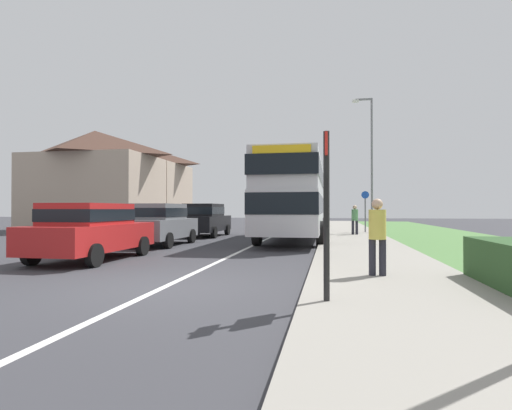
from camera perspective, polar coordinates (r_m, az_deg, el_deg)
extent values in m
plane|color=#38383D|center=(7.82, -12.96, -11.32)|extent=(120.00, 120.00, 0.00)
cube|color=silver|center=(15.42, -0.97, -6.01)|extent=(0.14, 60.00, 0.01)
cube|color=gray|center=(13.17, 15.54, -6.67)|extent=(3.20, 68.00, 0.12)
cube|color=#BCBCC1|center=(18.70, 5.48, -1.00)|extent=(2.50, 10.24, 1.65)
cube|color=#BCBCC1|center=(18.76, 5.48, 3.89)|extent=(2.45, 10.04, 1.55)
cube|color=black|center=(18.70, 5.48, 0.01)|extent=(2.53, 10.29, 0.76)
cube|color=black|center=(18.76, 5.48, 4.13)|extent=(2.53, 10.29, 0.72)
cube|color=gold|center=(13.80, 3.61, 7.58)|extent=(2.00, 0.08, 0.44)
cylinder|color=black|center=(22.01, 2.97, -3.09)|extent=(0.30, 1.00, 1.00)
cylinder|color=black|center=(21.83, 9.49, -3.11)|extent=(0.30, 1.00, 1.00)
cylinder|color=black|center=(16.10, 0.15, -4.01)|extent=(0.30, 1.00, 1.00)
cylinder|color=black|center=(15.85, 9.10, -4.06)|extent=(0.30, 1.00, 1.00)
cube|color=#B21E1E|center=(12.46, -22.19, -4.21)|extent=(1.83, 4.23, 0.73)
cube|color=#B21E1E|center=(12.26, -22.71, -1.18)|extent=(1.61, 2.32, 0.59)
cube|color=black|center=(12.26, -22.71, -1.32)|extent=(1.64, 2.35, 0.33)
cylinder|color=black|center=(14.07, -22.38, -5.27)|extent=(0.20, 0.60, 0.60)
cylinder|color=black|center=(13.19, -15.81, -5.61)|extent=(0.20, 0.60, 0.60)
cylinder|color=black|center=(11.96, -29.25, -6.07)|extent=(0.20, 0.60, 0.60)
cylinder|color=black|center=(10.91, -21.96, -6.64)|extent=(0.20, 0.60, 0.60)
cube|color=slate|center=(16.71, -13.37, -3.26)|extent=(1.76, 4.09, 0.76)
cube|color=slate|center=(16.51, -13.65, -0.90)|extent=(1.54, 2.25, 0.62)
cube|color=black|center=(16.51, -13.65, -1.01)|extent=(1.58, 2.27, 0.35)
cylinder|color=black|center=(18.24, -14.23, -4.22)|extent=(0.20, 0.60, 0.60)
cylinder|color=black|center=(17.59, -9.12, -4.36)|extent=(0.20, 0.60, 0.60)
cylinder|color=black|center=(15.98, -18.05, -4.72)|extent=(0.20, 0.60, 0.60)
cylinder|color=black|center=(15.24, -12.34, -4.94)|extent=(0.20, 0.60, 0.60)
cube|color=black|center=(21.76, -7.23, -2.60)|extent=(1.80, 4.26, 0.79)
cube|color=black|center=(21.55, -7.40, -0.70)|extent=(1.59, 2.34, 0.65)
cube|color=black|center=(21.55, -7.40, -0.78)|extent=(1.62, 2.36, 0.36)
cylinder|color=black|center=(23.31, -8.31, -3.44)|extent=(0.20, 0.60, 0.60)
cylinder|color=black|center=(22.80, -4.09, -3.51)|extent=(0.20, 0.60, 0.60)
cylinder|color=black|center=(20.83, -10.66, -3.77)|extent=(0.20, 0.60, 0.60)
cylinder|color=black|center=(20.26, -5.98, -3.87)|extent=(0.20, 0.60, 0.60)
cylinder|color=#23232D|center=(8.52, 16.17, -7.53)|extent=(0.14, 0.14, 0.85)
cylinder|color=#23232D|center=(8.54, 17.52, -7.51)|extent=(0.14, 0.14, 0.85)
cylinder|color=#D1C14C|center=(8.47, 16.83, -2.65)|extent=(0.34, 0.34, 0.60)
sphere|color=tan|center=(8.47, 16.82, 0.12)|extent=(0.22, 0.22, 0.22)
cylinder|color=#23232D|center=(21.96, 13.58, -3.28)|extent=(0.14, 0.14, 0.85)
cylinder|color=#23232D|center=(21.98, 14.10, -3.28)|extent=(0.14, 0.14, 0.85)
cylinder|color=#518C56|center=(21.95, 13.84, -1.39)|extent=(0.34, 0.34, 0.60)
sphere|color=tan|center=(21.95, 13.84, -0.32)|extent=(0.22, 0.22, 0.22)
cylinder|color=black|center=(5.97, 9.97, -2.10)|extent=(0.09, 0.09, 2.60)
cube|color=red|center=(6.04, 9.95, 8.40)|extent=(0.04, 0.44, 0.32)
cube|color=black|center=(5.99, 9.97, 0.30)|extent=(0.06, 0.52, 0.68)
cylinder|color=slate|center=(24.42, 15.24, -1.54)|extent=(0.08, 0.08, 2.10)
cylinder|color=blue|center=(24.44, 15.23, 1.40)|extent=(0.44, 0.03, 0.44)
cylinder|color=slate|center=(24.01, 16.11, 5.29)|extent=(0.12, 0.12, 7.83)
cube|color=slate|center=(24.67, 15.01, 14.26)|extent=(0.90, 0.10, 0.10)
cube|color=silver|center=(24.62, 13.93, 14.12)|extent=(0.36, 0.20, 0.14)
cube|color=tan|center=(29.39, -21.93, 1.52)|extent=(7.98, 5.55, 5.04)
pyramid|color=#4C3328|center=(29.71, -21.91, 8.08)|extent=(7.98, 5.55, 1.76)
cube|color=tan|center=(34.30, -16.85, 1.20)|extent=(7.98, 5.55, 5.04)
pyramid|color=#4C3328|center=(34.58, -16.83, 6.84)|extent=(7.98, 5.55, 1.76)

